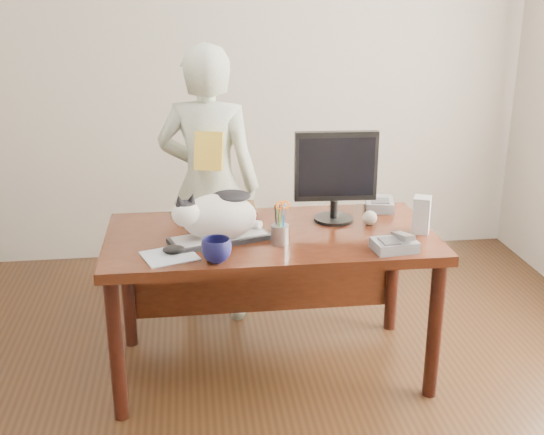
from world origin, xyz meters
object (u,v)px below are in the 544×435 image
at_px(desk, 269,255).
at_px(keyboard, 219,238).
at_px(coffee_mug, 216,250).
at_px(speaker, 421,215).
at_px(monitor, 336,172).
at_px(book_stack, 236,210).
at_px(phone, 395,244).
at_px(mouse, 174,250).
at_px(pen_cup, 280,232).
at_px(person, 209,186).
at_px(baseball, 370,218).
at_px(calculator, 379,204).
at_px(cat, 216,215).

height_order(desk, keyboard, keyboard).
distance_m(coffee_mug, speaker, 1.04).
distance_m(monitor, book_stack, 0.57).
bearing_deg(phone, mouse, 169.38).
xyz_separation_m(pen_cup, phone, (0.51, -0.14, -0.03)).
bearing_deg(speaker, mouse, -149.03).
relative_size(mouse, speaker, 0.66).
relative_size(pen_cup, person, 0.13).
bearing_deg(mouse, monitor, 3.75).
height_order(baseball, person, person).
height_order(book_stack, calculator, book_stack).
bearing_deg(keyboard, desk, 12.94).
distance_m(baseball, calculator, 0.27).
relative_size(book_stack, person, 0.14).
relative_size(cat, pen_cup, 2.12).
distance_m(cat, monitor, 0.66).
xyz_separation_m(coffee_mug, book_stack, (0.13, 0.60, -0.02)).
distance_m(keyboard, cat, 0.12).
xyz_separation_m(desk, phone, (0.54, -0.36, 0.18)).
distance_m(mouse, speaker, 1.21).
xyz_separation_m(cat, baseball, (0.78, 0.14, -0.10)).
xyz_separation_m(monitor, phone, (0.20, -0.42, -0.23)).
bearing_deg(calculator, speaker, -61.88).
height_order(desk, calculator, calculator).
xyz_separation_m(desk, keyboard, (-0.25, -0.15, 0.16)).
bearing_deg(desk, baseball, -1.76).
relative_size(pen_cup, baseball, 2.90).
relative_size(phone, speaker, 1.17).
relative_size(book_stack, calculator, 1.01).
relative_size(keyboard, coffee_mug, 3.78).
height_order(baseball, calculator, baseball).
relative_size(keyboard, speaker, 2.79).
height_order(keyboard, book_stack, book_stack).
height_order(mouse, book_stack, book_stack).
bearing_deg(phone, desk, 139.55).
xyz_separation_m(book_stack, person, (-0.12, 0.38, 0.02)).
relative_size(mouse, baseball, 1.63).
relative_size(keyboard, monitor, 1.07).
bearing_deg(baseball, mouse, -164.29).
height_order(pen_cup, coffee_mug, pen_cup).
bearing_deg(desk, book_stack, 125.52).
bearing_deg(pen_cup, phone, -15.78).
distance_m(cat, phone, 0.84).
xyz_separation_m(monitor, person, (-0.62, 0.54, -0.21)).
distance_m(keyboard, monitor, 0.68).
distance_m(phone, book_stack, 0.90).
xyz_separation_m(desk, speaker, (0.73, -0.15, 0.24)).
relative_size(phone, person, 0.13).
height_order(keyboard, person, person).
bearing_deg(cat, baseball, -7.33).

